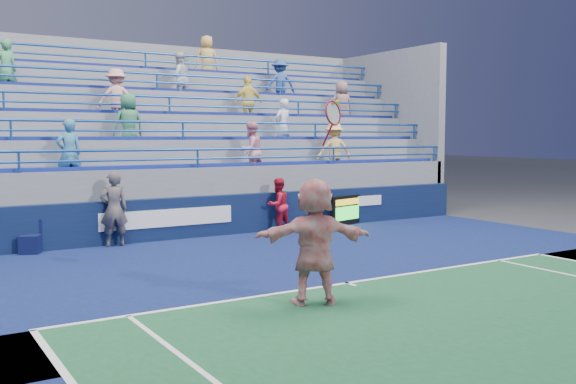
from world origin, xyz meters
TOP-DOWN VIEW (x-y plane):
  - ground at (0.00, 0.00)m, footprint 120.00×120.00m
  - sponsor_wall at (0.00, 6.50)m, footprint 18.00×0.32m
  - bleacher_stand at (-0.00, 10.27)m, footprint 18.00×5.62m
  - serve_speed_board at (4.63, 6.25)m, footprint 1.30×0.48m
  - judge_chair at (-4.38, 6.27)m, footprint 0.58×0.60m
  - tennis_player at (-1.31, -0.85)m, footprint 1.98×1.33m
  - line_judge at (-2.45, 6.21)m, footprint 0.71×0.49m
  - ball_girl at (2.22, 6.20)m, footprint 0.86×0.74m

SIDE VIEW (x-z plane):
  - ground at x=0.00m, z-range 0.00..0.00m
  - judge_chair at x=-4.38m, z-range -0.14..0.64m
  - serve_speed_board at x=4.63m, z-range 0.00..0.91m
  - sponsor_wall at x=0.00m, z-range 0.00..1.10m
  - ball_girl at x=2.22m, z-range 0.00..1.53m
  - line_judge at x=-2.45m, z-range 0.00..1.86m
  - tennis_player at x=-1.31m, z-range -0.61..2.67m
  - bleacher_stand at x=0.00m, z-range -1.52..4.61m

